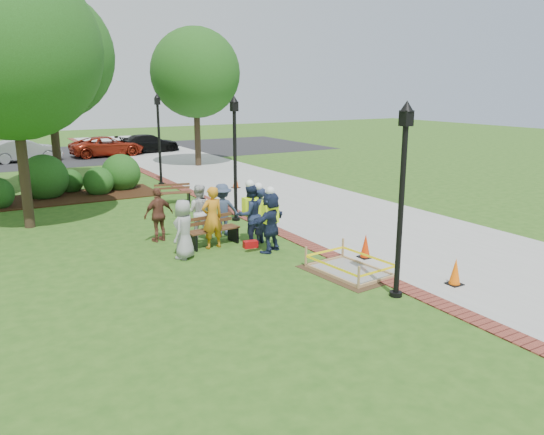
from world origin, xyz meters
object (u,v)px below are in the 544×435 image
hivis_worker_b (259,213)px  hivis_worker_c (250,212)px  lamp_near (402,186)px  wet_concrete_pad (350,263)px  cone_front (455,272)px  hivis_worker_a (270,220)px  bench_near (213,236)px

hivis_worker_b → hivis_worker_c: (-0.25, 0.06, 0.04)m
lamp_near → hivis_worker_b: size_ratio=2.33×
wet_concrete_pad → hivis_worker_b: size_ratio=1.35×
cone_front → hivis_worker_a: hivis_worker_a is taller
cone_front → wet_concrete_pad: bearing=128.5°
bench_near → wet_concrete_pad: bearing=-62.3°
hivis_worker_a → cone_front: bearing=-61.6°
wet_concrete_pad → hivis_worker_a: size_ratio=1.32×
cone_front → lamp_near: 2.73m
wet_concrete_pad → bench_near: bench_near is taller
lamp_near → hivis_worker_b: lamp_near is taller
bench_near → hivis_worker_b: hivis_worker_b is taller
cone_front → hivis_worker_c: size_ratio=0.34×
wet_concrete_pad → hivis_worker_b: 3.56m
wet_concrete_pad → hivis_worker_c: size_ratio=1.28×
lamp_near → hivis_worker_a: size_ratio=2.28×
wet_concrete_pad → hivis_worker_b: (-0.74, 3.42, 0.67)m
hivis_worker_a → hivis_worker_c: hivis_worker_c is taller
bench_near → hivis_worker_a: size_ratio=0.88×
wet_concrete_pad → bench_near: (-2.02, 3.85, 0.04)m
bench_near → lamp_near: 6.33m
lamp_near → hivis_worker_c: bearing=99.7°
cone_front → hivis_worker_b: bearing=113.1°
hivis_worker_a → hivis_worker_b: hivis_worker_a is taller
wet_concrete_pad → hivis_worker_b: bearing=102.2°
cone_front → hivis_worker_a: 5.11m
hivis_worker_b → hivis_worker_c: size_ratio=0.95×
hivis_worker_a → hivis_worker_b: 0.92m
wet_concrete_pad → hivis_worker_a: 2.74m
cone_front → hivis_worker_c: (-2.54, 5.43, 0.63)m
bench_near → hivis_worker_c: 1.29m
hivis_worker_b → hivis_worker_a: bearing=-97.8°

